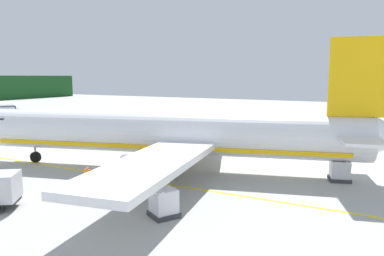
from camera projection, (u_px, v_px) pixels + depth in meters
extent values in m
cylinder|color=white|center=(164.00, 133.00, 33.99)|extent=(13.06, 35.74, 3.80)
cube|color=#192333|center=(5.00, 119.00, 37.48)|extent=(3.74, 3.16, 0.60)
cube|color=white|center=(153.00, 164.00, 24.82)|extent=(16.56, 7.28, 0.50)
cylinder|color=slate|center=(142.00, 169.00, 28.02)|extent=(2.96, 3.66, 2.20)
cube|color=white|center=(203.00, 127.00, 42.49)|extent=(16.65, 10.24, 0.50)
cylinder|color=slate|center=(182.00, 141.00, 40.39)|extent=(2.96, 3.66, 2.20)
cube|color=#F2B20C|center=(357.00, 77.00, 29.76)|extent=(1.50, 4.34, 6.50)
cube|color=white|center=(354.00, 135.00, 30.42)|extent=(10.87, 5.80, 0.24)
cube|color=#F2B20C|center=(164.00, 144.00, 34.13)|extent=(11.94, 32.22, 0.36)
cylinder|color=black|center=(36.00, 157.00, 37.31)|extent=(0.62, 1.15, 1.10)
cylinder|color=gray|center=(35.00, 149.00, 37.20)|extent=(0.20, 0.20, 0.50)
cylinder|color=black|center=(172.00, 172.00, 31.57)|extent=(0.62, 1.15, 1.10)
cylinder|color=gray|center=(172.00, 163.00, 31.45)|extent=(0.20, 0.20, 0.50)
cylinder|color=black|center=(186.00, 159.00, 36.59)|extent=(0.62, 1.15, 1.10)
cylinder|color=gray|center=(186.00, 151.00, 36.48)|extent=(0.20, 0.20, 0.50)
cone|color=white|center=(21.00, 111.00, 58.68)|extent=(3.49, 3.91, 3.26)
cube|color=#192333|center=(7.00, 107.00, 57.49)|extent=(3.32, 3.61, 0.54)
cube|color=silver|center=(3.00, 187.00, 24.11)|extent=(2.84, 2.74, 1.80)
cube|color=#192333|center=(16.00, 181.00, 24.17)|extent=(1.55, 1.14, 0.94)
cylinder|color=black|center=(5.00, 197.00, 25.29)|extent=(0.75, 0.90, 0.90)
cube|color=#333338|center=(339.00, 179.00, 30.72)|extent=(2.08, 2.08, 0.30)
cube|color=silver|center=(340.00, 169.00, 30.60)|extent=(1.83, 1.83, 1.45)
cube|color=silver|center=(347.00, 163.00, 30.42)|extent=(1.61, 1.00, 0.55)
cube|color=#333338|center=(164.00, 214.00, 22.90)|extent=(2.25, 2.25, 0.30)
cube|color=silver|center=(164.00, 201.00, 22.77)|extent=(1.97, 1.97, 1.48)
cube|color=silver|center=(156.00, 193.00, 22.43)|extent=(1.26, 1.56, 0.54)
cylinder|color=#191E33|center=(120.00, 181.00, 29.22)|extent=(0.14, 0.14, 0.81)
cylinder|color=#191E33|center=(123.00, 181.00, 29.32)|extent=(0.14, 0.14, 0.81)
cube|color=orange|center=(121.00, 172.00, 29.17)|extent=(0.49, 0.39, 0.61)
cube|color=silver|center=(121.00, 172.00, 29.17)|extent=(0.51, 0.40, 0.06)
sphere|color=tan|center=(121.00, 167.00, 29.12)|extent=(0.22, 0.22, 0.22)
cylinder|color=orange|center=(118.00, 173.00, 29.01)|extent=(0.09, 0.09, 0.58)
cylinder|color=orange|center=(124.00, 172.00, 29.33)|extent=(0.09, 0.09, 0.58)
cylinder|color=#191E33|center=(87.00, 182.00, 28.96)|extent=(0.14, 0.14, 0.83)
cylinder|color=#191E33|center=(89.00, 182.00, 28.90)|extent=(0.14, 0.14, 0.83)
cube|color=orange|center=(87.00, 173.00, 28.83)|extent=(0.27, 0.46, 0.62)
cube|color=silver|center=(87.00, 173.00, 28.83)|extent=(0.28, 0.47, 0.06)
sphere|color=tan|center=(87.00, 168.00, 28.77)|extent=(0.22, 0.22, 0.22)
cylinder|color=orange|center=(85.00, 172.00, 28.92)|extent=(0.09, 0.09, 0.59)
cylinder|color=orange|center=(90.00, 173.00, 28.73)|extent=(0.09, 0.09, 0.59)
cube|color=yellow|center=(192.00, 188.00, 28.73)|extent=(0.30, 60.00, 0.01)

